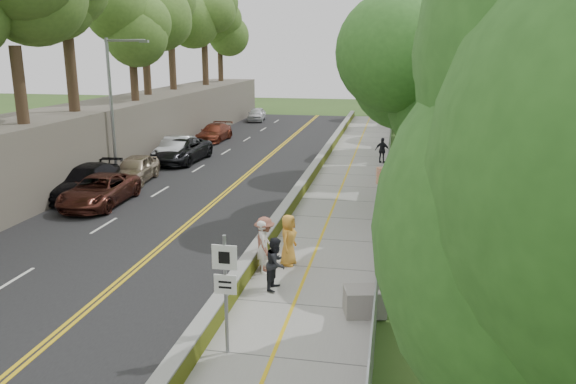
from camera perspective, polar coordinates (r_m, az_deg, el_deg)
ground at (r=17.57m, az=-6.62°, el=-10.80°), size 140.00×140.00×0.00m
road at (r=32.70m, az=-7.89°, el=1.15°), size 11.20×66.00×0.04m
sidewalk at (r=31.12m, az=6.13°, el=0.53°), size 4.20×66.00×0.05m
jersey_barrier at (r=31.31m, az=1.95°, el=1.21°), size 0.42×66.00×0.60m
rock_embankment at (r=35.72m, az=-20.46°, el=4.74°), size 5.00×66.00×4.00m
chainlink_fence at (r=30.81m, az=10.07°, el=2.11°), size 0.04×66.00×2.00m
trees_fenceside at (r=30.20m, az=15.16°, el=13.08°), size 7.00×66.00×14.00m
streetlight at (r=33.05m, az=-17.18°, el=8.91°), size 2.52×0.22×8.00m
signpost at (r=13.85m, az=-6.38°, el=-9.06°), size 0.62×0.09×3.10m
construction_barrel at (r=31.90m, az=9.44°, el=1.66°), size 0.56×0.56×0.92m
concrete_block at (r=16.49m, az=7.79°, el=-10.94°), size 1.31×1.10×0.77m
car_2 at (r=28.64m, az=-18.62°, el=0.14°), size 2.64×5.31×1.45m
car_3 at (r=30.54m, az=-19.79°, el=1.03°), size 2.73×5.63×1.58m
car_4 at (r=33.05m, az=-15.25°, el=2.29°), size 2.22×4.58×1.51m
car_5 at (r=38.60m, az=-11.26°, el=4.30°), size 1.86×4.99×1.63m
car_6 at (r=38.19m, az=-10.78°, el=4.17°), size 2.87×5.74×1.56m
car_7 at (r=46.53m, az=-7.50°, el=6.01°), size 2.10×4.85×1.39m
car_8 at (r=59.24m, az=-3.21°, el=7.89°), size 2.03×4.18×1.37m
painter_0 at (r=19.64m, az=0.04°, el=-4.88°), size 0.73×0.98×1.82m
painter_1 at (r=19.02m, az=-2.51°, el=-5.54°), size 0.56×0.74×1.83m
painter_2 at (r=17.75m, az=-1.23°, el=-7.27°), size 0.73×0.89×1.70m
painter_3 at (r=19.16m, az=-2.40°, el=-5.30°), size 1.12×1.40×1.89m
person_far at (r=37.65m, az=9.57°, el=4.19°), size 1.06×0.68×1.69m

